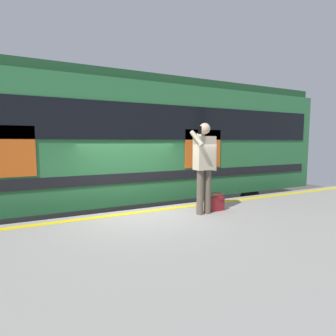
% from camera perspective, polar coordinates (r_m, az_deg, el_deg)
% --- Properties ---
extents(ground_plane, '(24.95, 24.95, 0.00)m').
position_cam_1_polar(ground_plane, '(6.34, -5.37, -18.10)').
color(ground_plane, '#4C4742').
extents(platform, '(13.51, 4.41, 1.09)m').
position_cam_1_polar(platform, '(4.32, 5.85, -22.15)').
color(platform, gray).
rests_on(platform, ground).
extents(safety_line, '(13.24, 0.16, 0.01)m').
position_cam_1_polar(safety_line, '(5.72, -4.39, -9.19)').
color(safety_line, yellow).
rests_on(safety_line, platform).
extents(track_rail_near, '(17.56, 0.08, 0.16)m').
position_cam_1_polar(track_rail_near, '(7.73, -9.70, -13.07)').
color(track_rail_near, slate).
rests_on(track_rail_near, ground).
extents(track_rail_far, '(17.56, 0.08, 0.16)m').
position_cam_1_polar(track_rail_far, '(9.06, -12.31, -10.30)').
color(track_rail_far, slate).
rests_on(track_rail_far, ground).
extents(train_carriage, '(13.80, 2.80, 4.14)m').
position_cam_1_polar(train_carriage, '(7.95, -13.10, 5.95)').
color(train_carriage, '#2D723F').
rests_on(train_carriage, ground).
extents(passenger, '(0.57, 0.55, 1.83)m').
position_cam_1_polar(passenger, '(5.40, 7.72, 1.55)').
color(passenger, brown).
rests_on(passenger, platform).
extents(handbag, '(0.33, 0.30, 0.37)m').
position_cam_1_polar(handbag, '(5.83, 10.22, -7.29)').
color(handbag, maroon).
rests_on(handbag, platform).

